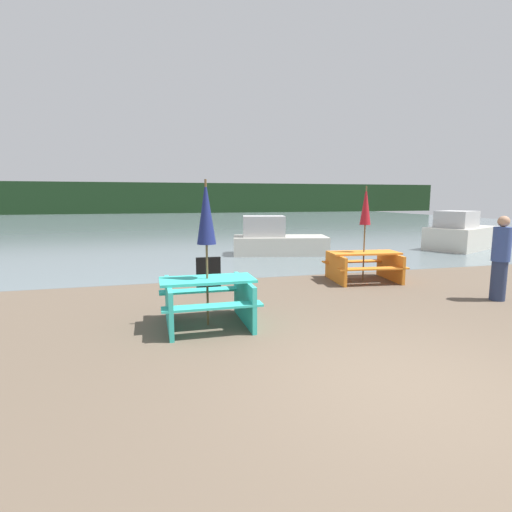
% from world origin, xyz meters
% --- Properties ---
extents(ground_plane, '(60.00, 60.00, 0.00)m').
position_xyz_m(ground_plane, '(0.00, 0.00, 0.00)').
color(ground_plane, brown).
extents(water, '(60.00, 50.00, 0.00)m').
position_xyz_m(water, '(0.00, 31.21, -0.00)').
color(water, slate).
rests_on(water, ground_plane).
extents(far_treeline, '(80.00, 1.60, 4.00)m').
position_xyz_m(far_treeline, '(0.00, 51.21, 2.00)').
color(far_treeline, '#193319').
rests_on(far_treeline, water).
extents(picnic_table_teal, '(1.52, 1.38, 0.78)m').
position_xyz_m(picnic_table_teal, '(-1.84, 2.69, 0.46)').
color(picnic_table_teal, '#33B7A8').
rests_on(picnic_table_teal, ground_plane).
extents(picnic_table_orange, '(1.87, 1.56, 0.73)m').
position_xyz_m(picnic_table_orange, '(2.45, 5.21, 0.44)').
color(picnic_table_orange, orange).
rests_on(picnic_table_orange, ground_plane).
extents(umbrella_navy, '(0.31, 0.31, 2.37)m').
position_xyz_m(umbrella_navy, '(-1.84, 2.69, 1.83)').
color(umbrella_navy, brown).
rests_on(umbrella_navy, ground_plane).
extents(umbrella_crimson, '(0.27, 0.27, 2.36)m').
position_xyz_m(umbrella_crimson, '(2.45, 5.21, 1.86)').
color(umbrella_crimson, brown).
rests_on(umbrella_crimson, ground_plane).
extents(boat, '(3.65, 2.18, 1.41)m').
position_xyz_m(boat, '(1.76, 10.29, 0.51)').
color(boat, beige).
rests_on(boat, water).
extents(boat_second, '(3.74, 3.03, 1.55)m').
position_xyz_m(boat_second, '(9.49, 9.83, 0.59)').
color(boat_second, beige).
rests_on(boat_second, water).
extents(person, '(0.34, 0.34, 1.72)m').
position_xyz_m(person, '(4.11, 2.77, 0.86)').
color(person, '#283351').
rests_on(person, ground_plane).
extents(signboard, '(0.55, 0.08, 0.75)m').
position_xyz_m(signboard, '(-1.47, 5.20, 0.38)').
color(signboard, black).
rests_on(signboard, ground_plane).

